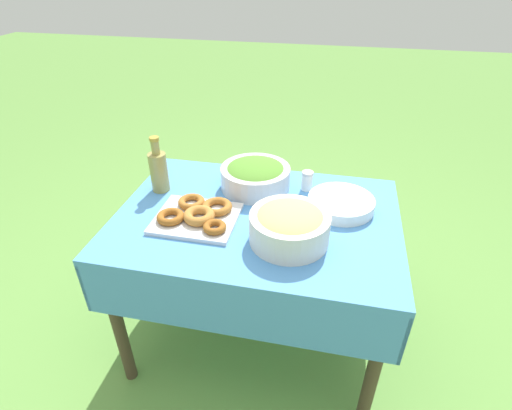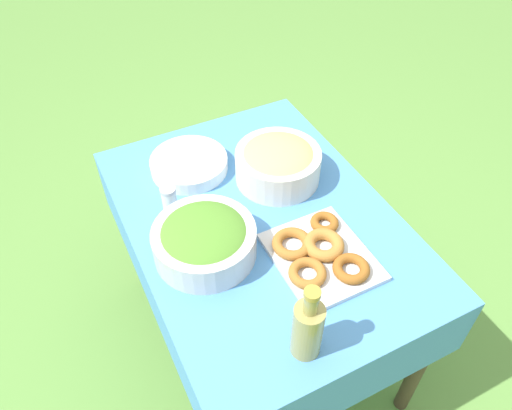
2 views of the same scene
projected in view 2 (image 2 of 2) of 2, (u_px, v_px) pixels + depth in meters
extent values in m
plane|color=#609342|center=(260.00, 334.00, 2.07)|extent=(14.00, 14.00, 0.00)
cube|color=#4C8CD1|center=(261.00, 221.00, 1.58)|extent=(1.11, 0.80, 0.02)
cube|color=#4C8CD1|center=(358.00, 208.00, 1.79)|extent=(1.11, 0.01, 0.22)
cube|color=#4C8CD1|center=(148.00, 289.00, 1.54)|extent=(1.11, 0.01, 0.22)
cube|color=#4C8CD1|center=(355.00, 387.00, 1.32)|extent=(0.01, 0.80, 0.22)
cube|color=#4C8CD1|center=(199.00, 153.00, 2.01)|extent=(0.01, 0.80, 0.22)
cylinder|color=#473828|center=(422.00, 359.00, 1.63)|extent=(0.05, 0.05, 0.68)
cylinder|color=#473828|center=(278.00, 178.00, 2.25)|extent=(0.05, 0.05, 0.68)
cylinder|color=#473828|center=(132.00, 227.00, 2.04)|extent=(0.05, 0.05, 0.68)
cylinder|color=silver|center=(205.00, 242.00, 1.44)|extent=(0.30, 0.30, 0.10)
ellipsoid|color=#51892D|center=(204.00, 234.00, 1.42)|extent=(0.26, 0.26, 0.07)
cylinder|color=silver|center=(278.00, 166.00, 1.67)|extent=(0.29, 0.29, 0.11)
ellipsoid|color=tan|center=(278.00, 156.00, 1.64)|extent=(0.25, 0.25, 0.07)
cube|color=silver|center=(321.00, 257.00, 1.45)|extent=(0.31, 0.27, 0.02)
torus|color=#A36628|center=(307.00, 273.00, 1.38)|extent=(0.15, 0.15, 0.03)
torus|color=#A36628|center=(292.00, 244.00, 1.46)|extent=(0.15, 0.15, 0.03)
torus|color=#93561E|center=(351.00, 269.00, 1.40)|extent=(0.14, 0.14, 0.03)
torus|color=#B27533|center=(324.00, 245.00, 1.45)|extent=(0.17, 0.17, 0.04)
torus|color=#93561E|center=(324.00, 223.00, 1.52)|extent=(0.12, 0.12, 0.03)
cylinder|color=white|center=(190.00, 168.00, 1.73)|extent=(0.27, 0.27, 0.01)
cylinder|color=white|center=(189.00, 165.00, 1.72)|extent=(0.27, 0.27, 0.01)
cylinder|color=white|center=(189.00, 163.00, 1.72)|extent=(0.27, 0.27, 0.01)
cylinder|color=white|center=(189.00, 160.00, 1.71)|extent=(0.27, 0.27, 0.01)
cylinder|color=#998E4C|center=(307.00, 330.00, 1.20)|extent=(0.08, 0.08, 0.17)
cylinder|color=#998E4C|center=(311.00, 303.00, 1.11)|extent=(0.03, 0.03, 0.06)
cylinder|color=#A58C33|center=(312.00, 294.00, 1.09)|extent=(0.04, 0.04, 0.01)
cylinder|color=white|center=(169.00, 200.00, 1.58)|extent=(0.05, 0.05, 0.07)
cylinder|color=silver|center=(168.00, 190.00, 1.55)|extent=(0.05, 0.05, 0.01)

